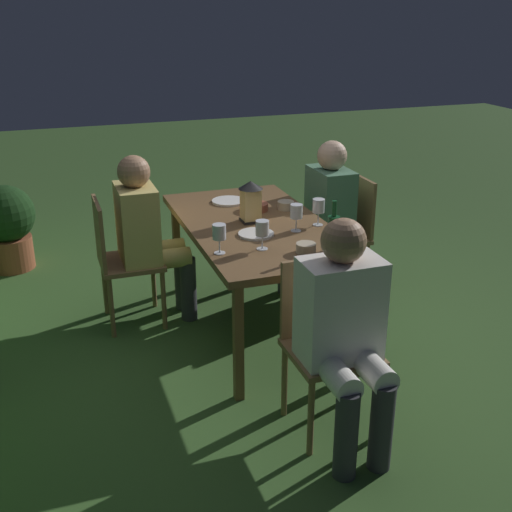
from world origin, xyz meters
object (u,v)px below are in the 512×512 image
person_in_cream (345,327)px  chair_head_near (326,337)px  dining_table (256,232)px  plate_b (229,201)px  chair_side_right_b (120,256)px  lantern_centerpiece (251,199)px  bowl_bread (286,205)px  chair_side_left_b (345,229)px  person_in_green (322,212)px  person_in_mustard (148,231)px  wine_glass_c (262,230)px  wine_glass_a (219,233)px  wine_glass_d (296,213)px  bowl_salad (255,206)px  plate_a (256,234)px  potted_plant_by_hedge (7,224)px  wine_glass_b (319,207)px  green_bottle_on_table (333,232)px  bowl_olives (306,248)px

person_in_cream → chair_head_near: bearing=-0.0°
dining_table → plate_b: (0.49, 0.03, 0.07)m
chair_side_right_b → lantern_centerpiece: size_ratio=3.28×
bowl_bread → chair_side_right_b: bearing=82.1°
dining_table → chair_side_left_b: (0.37, -0.82, -0.20)m
person_in_green → person_in_mustard: bearing=90.0°
wine_glass_c → wine_glass_a: bearing=85.8°
wine_glass_d → dining_table: bearing=39.9°
person_in_green → person_in_cream: bearing=159.0°
person_in_mustard → person_in_green: size_ratio=1.00×
dining_table → wine_glass_c: 0.49m
bowl_salad → wine_glass_d: bearing=-168.6°
plate_b → plate_a: bearing=176.5°
dining_table → potted_plant_by_hedge: (1.64, 1.55, -0.30)m
wine_glass_a → bowl_bread: (0.64, -0.65, -0.09)m
wine_glass_b → green_bottle_on_table: bearing=166.4°
bowl_salad → plate_a: bearing=161.3°
wine_glass_d → bowl_bread: (0.43, -0.10, -0.09)m
chair_head_near → wine_glass_c: (0.63, 0.12, 0.37)m
lantern_centerpiece → plate_b: 0.47m
lantern_centerpiece → bowl_bread: (0.17, -0.31, -0.12)m
lantern_centerpiece → bowl_bread: size_ratio=2.39×
green_bottle_on_table → bowl_olives: green_bottle_on_table is taller
chair_side_right_b → plate_a: 0.98m
person_in_mustard → bowl_olives: (-0.94, -0.72, 0.13)m
person_in_mustard → bowl_bread: size_ratio=10.39×
wine_glass_c → bowl_olives: 0.26m
wine_glass_b → plate_b: bearing=30.5°
chair_side_left_b → plate_b: (0.12, 0.85, 0.26)m
person_in_mustard → bowl_olives: person_in_mustard is taller
bowl_olives → bowl_salad: bowl_olives is taller
chair_side_left_b → green_bottle_on_table: green_bottle_on_table is taller
dining_table → person_in_mustard: (0.37, 0.63, -0.05)m
bowl_olives → wine_glass_a: bearing=72.1°
chair_head_near → wine_glass_a: (0.65, 0.36, 0.37)m
dining_table → person_in_cream: (-1.26, 0.00, -0.05)m
wine_glass_b → plate_a: 0.44m
plate_b → bowl_bread: bowl_bread is taller
wine_glass_a → potted_plant_by_hedge: 2.43m
dining_table → lantern_centerpiece: (0.05, 0.02, 0.21)m
chair_side_left_b → chair_head_near: 1.65m
person_in_green → wine_glass_a: 1.28m
person_in_cream → plate_a: size_ratio=5.34×
wine_glass_d → bowl_salad: (0.48, 0.10, -0.09)m
person_in_green → plate_b: (0.12, 0.66, 0.11)m
plate_a → bowl_salad: (0.47, -0.16, 0.02)m
wine_glass_b → bowl_salad: 0.51m
dining_table → plate_a: bearing=161.0°
lantern_centerpiece → chair_head_near: bearing=-179.0°
wine_glass_d → wine_glass_b: bearing=-71.3°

